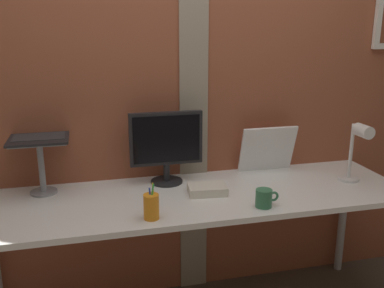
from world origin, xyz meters
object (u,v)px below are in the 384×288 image
Objects in this scene: monitor at (166,143)px; pen_cup at (151,206)px; coffee_mug at (264,198)px; laptop at (39,127)px; whiteboard_panel at (267,149)px; desk_lamp at (357,147)px.

pen_cup is at bearing -109.28° from monitor.
laptop is at bearing 154.17° from coffee_mug.
whiteboard_panel is (1.30, -0.02, -0.21)m from laptop.
laptop is 1.75× the size of pen_cup.
monitor is 1.36× the size of laptop.
laptop is 1.23m from coffee_mug.
laptop is 0.86× the size of desk_lamp.
pen_cup is (-0.79, -0.49, -0.08)m from whiteboard_panel.
coffee_mug is (-0.23, -0.49, -0.10)m from whiteboard_panel.
pen_cup is at bearing 180.00° from coffee_mug.
coffee_mug is (-0.63, -0.18, -0.17)m from desk_lamp.
desk_lamp is at bearing -14.68° from monitor.
pen_cup is (-0.16, -0.45, -0.17)m from monitor.
whiteboard_panel is at bearing 32.12° from pen_cup.
laptop is 1.73m from desk_lamp.
laptop reaches higher than monitor.
pen_cup is 1.44× the size of coffee_mug.
desk_lamp reaches higher than whiteboard_panel.
coffee_mug is at bearing -163.75° from desk_lamp.
laptop is 1.31m from whiteboard_panel.
whiteboard_panel is at bearing 65.25° from coffee_mug.
whiteboard_panel is 2.87× the size of coffee_mug.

